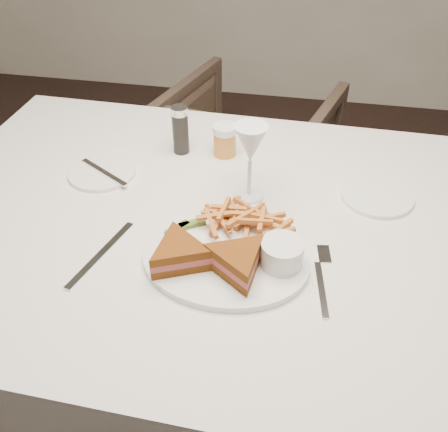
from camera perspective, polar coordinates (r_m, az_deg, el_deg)
table at (r=1.33m, az=0.41°, el=-12.99°), size 1.40×0.95×0.75m
chair_far at (r=2.09m, az=2.59°, el=7.43°), size 0.77×0.74×0.65m
table_setting at (r=1.00m, az=0.80°, el=-0.23°), size 0.80×0.61×0.18m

